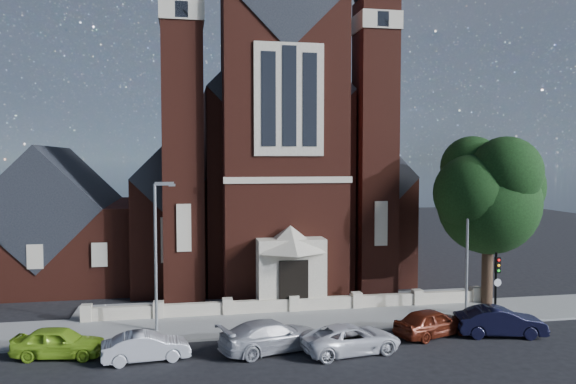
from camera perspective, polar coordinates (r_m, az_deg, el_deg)
name	(u,v)px	position (r m, az deg, el deg)	size (l,w,h in m)	color
ground	(272,282)	(42.97, -1.66, -9.15)	(120.00, 120.00, 0.00)	black
pavement_strip	(300,322)	(32.96, 1.25, -13.04)	(60.00, 5.00, 0.12)	gray
forecourt_paving	(287,304)	(36.74, -0.05, -11.31)	(26.00, 3.00, 0.14)	gray
forecourt_wall	(293,312)	(34.85, 0.56, -12.13)	(24.00, 0.40, 0.90)	#B2A48D
church	(258,172)	(49.83, -3.09, 2.06)	(20.01, 34.90, 29.20)	#4A1D13
parish_hall	(56,230)	(45.76, -22.53, -3.54)	(12.00, 12.20, 10.24)	#4A1D13
street_tree	(493,197)	(37.47, 20.08, -0.43)	(6.40, 6.60, 10.70)	black
street_lamp_left	(157,247)	(30.84, -13.14, -5.50)	(1.16, 0.22, 8.09)	gray
street_lamp_right	(469,239)	(34.99, 17.89, -4.53)	(1.16, 0.22, 8.09)	gray
traffic_signal	(497,277)	(34.42, 20.43, -8.11)	(0.28, 0.42, 4.00)	black
car_lime_van	(59,342)	(29.29, -22.26, -13.94)	(1.69, 4.20, 1.43)	#8FC126
car_silver_a	(146,347)	(27.61, -14.22, -14.99)	(1.39, 3.98, 1.31)	#B1B2B9
car_silver_b	(271,336)	(28.06, -1.71, -14.39)	(2.10, 5.18, 1.50)	#A6A7AE
car_white_suv	(351,339)	(28.03, 6.42, -14.59)	(2.24, 4.87, 1.35)	white
car_dark_red	(432,322)	(31.17, 14.41, -12.71)	(1.72, 4.29, 1.46)	#5C1E0F
car_navy	(500,322)	(32.27, 20.73, -12.22)	(1.60, 4.58, 1.51)	black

